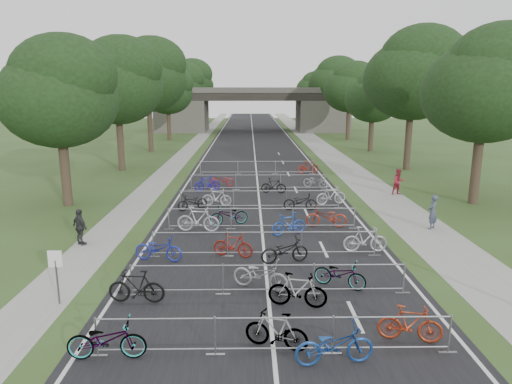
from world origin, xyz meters
The scene contains 56 objects.
ground centered at (0.00, 0.00, 0.00)m, with size 200.00×200.00×0.00m, color #364A20.
road centered at (0.00, 50.00, 0.01)m, with size 11.00×140.00×0.01m, color black.
sidewalk_right centered at (8.00, 50.00, 0.01)m, with size 3.00×140.00×0.01m, color gray.
sidewalk_left centered at (-7.50, 50.00, 0.01)m, with size 2.00×140.00×0.01m, color gray.
lane_markings centered at (0.00, 50.00, 0.00)m, with size 0.12×140.00×0.00m, color silver.
overpass_bridge centered at (0.00, 65.00, 3.53)m, with size 31.00×8.00×7.05m.
park_sign centered at (-6.80, 3.00, 1.27)m, with size 0.45×0.06×1.83m.
tree_left_0 centered at (-11.39, 15.93, 6.49)m, with size 6.72×6.72×10.25m.
tree_right_0 centered at (13.11, 15.93, 6.92)m, with size 7.17×7.17×10.93m.
tree_left_1 centered at (-11.39, 27.93, 7.30)m, with size 7.56×7.56×11.53m.
tree_right_1 centered at (13.11, 27.93, 7.90)m, with size 8.18×8.18×12.47m.
tree_left_2 centered at (-11.39, 39.93, 8.12)m, with size 8.40×8.40×12.81m.
tree_right_2 centered at (13.11, 39.93, 5.95)m, with size 6.16×6.16×9.39m.
tree_left_3 centered at (-11.39, 51.93, 6.49)m, with size 6.72×6.72×10.25m.
tree_right_3 centered at (13.11, 51.93, 6.92)m, with size 7.17×7.17×10.93m.
tree_left_4 centered at (-11.39, 63.93, 7.30)m, with size 7.56×7.56×11.53m.
tree_right_4 centered at (13.11, 63.93, 7.90)m, with size 8.18×8.18×12.47m.
tree_left_5 centered at (-11.39, 75.93, 8.12)m, with size 8.40×8.40×12.81m.
tree_right_5 centered at (13.11, 75.93, 5.95)m, with size 6.16×6.16×9.39m.
tree_left_6 centered at (-11.39, 87.93, 6.49)m, with size 6.72×6.72×10.25m.
tree_right_6 centered at (13.11, 87.93, 6.92)m, with size 7.17×7.17×10.93m.
barrier_row_0 centered at (0.00, 0.00, 0.55)m, with size 9.70×0.08×1.10m.
barrier_row_1 centered at (0.00, 3.60, 0.55)m, with size 9.70×0.08×1.10m.
barrier_row_2 centered at (0.00, 7.20, 0.55)m, with size 9.70×0.08×1.10m.
barrier_row_3 centered at (0.00, 11.00, 0.55)m, with size 9.70×0.08×1.10m.
barrier_row_4 centered at (0.00, 15.00, 0.55)m, with size 9.70×0.08×1.10m.
barrier_row_5 centered at (0.00, 20.00, 0.55)m, with size 9.70×0.08×1.10m.
barrier_row_6 centered at (0.00, 26.00, 0.55)m, with size 9.70×0.08×1.10m.
bike_0 centered at (-4.30, -0.12, 0.53)m, with size 0.71×2.03×1.07m, color #929599.
bike_1 centered at (0.08, 0.29, 0.53)m, with size 0.50×1.75×1.05m, color #929599.
bike_2 centered at (1.49, -0.45, 0.53)m, with size 0.71×2.03×1.07m, color navy.
bike_3 centered at (3.77, 0.58, 0.52)m, with size 0.49×1.74×1.05m, color #9A3016.
bike_4 centered at (-4.30, 3.05, 0.56)m, with size 0.52×1.86×1.11m, color black.
bike_5 centered at (-0.25, 4.02, 0.54)m, with size 0.71×2.05×1.07m, color gray.
bike_6 centered at (0.89, 2.67, 0.57)m, with size 0.53×1.89×1.14m, color #929599.
bike_7 centered at (2.53, 4.11, 0.49)m, with size 0.65×1.87×0.98m, color #929599.
bike_8 centered at (-4.30, 6.76, 0.52)m, with size 0.70×2.00×1.05m, color #1C289B.
bike_9 centered at (-1.30, 7.16, 0.52)m, with size 0.49×1.72×1.03m, color maroon.
bike_10 centered at (0.78, 6.46, 0.51)m, with size 0.68×1.95×1.02m, color black.
bike_11 centered at (4.30, 7.63, 0.56)m, with size 0.53×1.88×1.13m, color #ACADB4.
bike_12 centered at (-3.11, 10.58, 0.63)m, with size 0.59×2.09×1.25m, color #A5A5AD.
bike_13 centered at (-1.66, 11.71, 0.52)m, with size 0.68×1.96×1.03m, color #929599.
bike_14 centered at (1.25, 10.03, 0.54)m, with size 0.51×1.80×1.08m, color #1B3F99.
bike_15 centered at (3.26, 11.24, 0.54)m, with size 0.71×2.04×1.07m, color maroon.
bike_16 centered at (-3.88, 14.70, 0.48)m, with size 0.63×1.81×0.95m, color black.
bike_17 centered at (-2.55, 15.57, 0.53)m, with size 0.50×1.77×1.06m, color #BAB8C1.
bike_18 centered at (2.30, 14.56, 0.50)m, with size 0.66×1.90×1.00m, color black.
bike_19 centered at (4.30, 15.84, 0.57)m, with size 0.54×1.91×1.15m, color #A5A5AD.
bike_20 centered at (-3.48, 19.69, 0.53)m, with size 0.50×1.77×1.06m, color navy.
bike_21 centered at (-2.57, 21.03, 0.47)m, with size 0.62×1.79×0.94m, color maroon.
bike_22 centered at (1.01, 18.97, 0.50)m, with size 0.47×1.68×1.01m, color black.
bike_23 centered at (4.03, 20.50, 0.48)m, with size 0.64×1.84×0.97m, color #93939A.
bike_27 centered at (4.26, 26.28, 0.54)m, with size 0.51×1.79×1.08m, color maroon.
pedestrian_a centered at (8.45, 10.89, 0.87)m, with size 0.63×0.41×1.73m, color #363F52.
pedestrian_b centered at (9.20, 18.44, 0.85)m, with size 0.83×0.65×1.70m, color maroon.
pedestrian_c centered at (-8.13, 8.75, 0.82)m, with size 0.97×0.40×1.65m, color #29292C.
Camera 1 is at (-0.64, -10.72, 6.81)m, focal length 32.00 mm.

